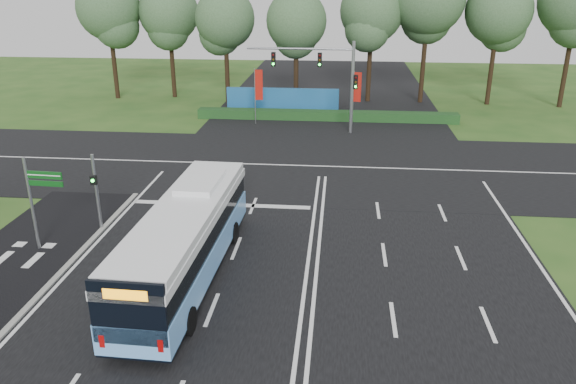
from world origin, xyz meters
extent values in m
plane|color=#264E1A|center=(0.00, 0.00, 0.00)|extent=(120.00, 120.00, 0.00)
cube|color=black|center=(0.00, 0.00, 0.02)|extent=(20.00, 120.00, 0.04)
cube|color=black|center=(0.00, 12.00, 0.03)|extent=(120.00, 14.00, 0.05)
cube|color=black|center=(-12.50, -3.00, 0.03)|extent=(5.00, 18.00, 0.06)
cube|color=gray|center=(-10.10, -3.00, 0.06)|extent=(0.25, 18.00, 0.12)
cube|color=#6CB0FB|center=(-4.77, -2.71, 1.05)|extent=(2.81, 11.86, 1.08)
cube|color=black|center=(-4.77, -2.71, 0.56)|extent=(2.79, 11.80, 0.29)
cube|color=black|center=(-4.77, -2.71, 2.03)|extent=(2.71, 11.68, 0.93)
cube|color=white|center=(-4.77, -2.71, 2.62)|extent=(2.81, 11.86, 0.34)
cube|color=white|center=(-4.77, -2.71, 2.97)|extent=(2.75, 11.38, 0.34)
cube|color=white|center=(-4.70, -0.25, 3.26)|extent=(1.66, 2.99, 0.25)
cube|color=black|center=(-4.95, -8.54, 2.08)|extent=(2.38, 0.19, 2.16)
cube|color=orange|center=(-4.95, -8.58, 2.77)|extent=(1.38, 0.10, 0.34)
cylinder|color=black|center=(-5.82, 0.66, 0.51)|extent=(0.31, 1.03, 1.02)
cylinder|color=black|center=(-3.52, 0.59, 0.51)|extent=(0.31, 1.03, 1.02)
cylinder|color=black|center=(-6.03, -6.40, 0.51)|extent=(0.31, 1.03, 1.02)
cylinder|color=black|center=(-3.74, -6.47, 0.51)|extent=(0.31, 1.03, 1.02)
cylinder|color=gray|center=(-10.20, 1.47, 1.90)|extent=(0.15, 0.15, 3.80)
cube|color=black|center=(-10.20, 1.29, 2.61)|extent=(0.35, 0.27, 0.43)
sphere|color=#19F233|center=(-10.20, 1.19, 2.61)|extent=(0.15, 0.15, 0.15)
cylinder|color=gray|center=(-12.14, -0.84, 2.17)|extent=(0.13, 0.13, 4.34)
cube|color=#0C4714|center=(-11.32, -0.88, 3.58)|extent=(1.63, 0.15, 0.33)
cube|color=#0C4714|center=(-11.32, -0.88, 3.20)|extent=(1.63, 0.15, 0.24)
cube|color=white|center=(-11.32, -0.92, 3.58)|extent=(1.52, 0.09, 0.04)
cylinder|color=gray|center=(-5.79, 22.63, 2.28)|extent=(0.07, 0.07, 4.57)
cube|color=#A7170E|center=(-5.46, 22.64, 3.25)|extent=(0.61, 0.04, 2.44)
cylinder|color=gray|center=(2.17, 23.03, 2.22)|extent=(0.07, 0.07, 4.43)
cube|color=#A7170E|center=(2.48, 22.95, 3.15)|extent=(0.58, 0.19, 2.36)
cylinder|color=gray|center=(2.00, 20.50, 3.50)|extent=(0.24, 0.24, 7.00)
cylinder|color=gray|center=(-2.00, 20.50, 6.40)|extent=(8.00, 0.16, 0.16)
cube|color=black|center=(-0.50, 20.50, 5.60)|extent=(0.32, 0.28, 1.05)
cube|color=black|center=(-4.00, 20.50, 5.60)|extent=(0.32, 0.28, 1.05)
cube|color=black|center=(2.25, 20.50, 4.00)|extent=(0.32, 0.28, 1.05)
cube|color=#163D1A|center=(0.00, 24.50, 0.40)|extent=(22.00, 1.20, 0.80)
cube|color=#1A5790|center=(-4.00, 27.00, 1.10)|extent=(10.00, 0.30, 2.20)
cylinder|color=black|center=(-21.15, 31.83, 4.08)|extent=(0.44, 0.44, 8.16)
sphere|color=#345431|center=(-21.15, 31.83, 8.59)|extent=(6.02, 6.02, 6.02)
cylinder|color=black|center=(-15.64, 32.98, 3.89)|extent=(0.44, 0.44, 7.78)
sphere|color=#345431|center=(-15.64, 32.98, 8.19)|extent=(5.73, 5.73, 5.73)
cylinder|color=black|center=(-9.65, 30.56, 3.73)|extent=(0.44, 0.44, 7.45)
sphere|color=#345431|center=(-9.65, 30.56, 7.85)|extent=(5.49, 5.49, 5.49)
cylinder|color=black|center=(-3.01, 29.63, 3.67)|extent=(0.44, 0.44, 7.34)
sphere|color=#345431|center=(-3.01, 29.63, 7.73)|extent=(5.41, 5.41, 5.41)
cylinder|color=black|center=(3.78, 32.58, 4.02)|extent=(0.44, 0.44, 8.04)
sphere|color=#345431|center=(3.78, 32.58, 8.46)|extent=(5.92, 5.92, 5.92)
cylinder|color=black|center=(8.84, 32.55, 4.55)|extent=(0.44, 0.44, 9.11)
cylinder|color=black|center=(15.11, 32.33, 4.05)|extent=(0.44, 0.44, 8.10)
sphere|color=#345431|center=(15.11, 32.33, 8.52)|extent=(5.97, 5.97, 5.97)
cylinder|color=black|center=(21.58, 31.74, 4.52)|extent=(0.44, 0.44, 9.03)
camera|label=1|loc=(1.15, -22.33, 11.52)|focal=35.00mm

